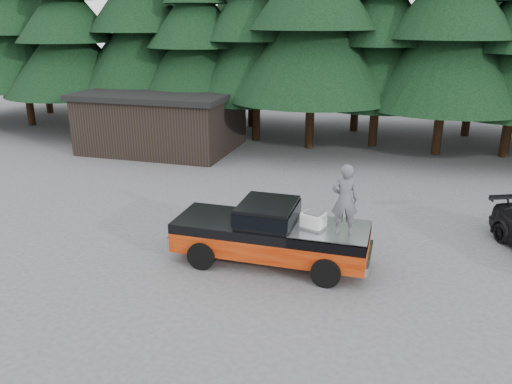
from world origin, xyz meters
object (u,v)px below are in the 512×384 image
(pickup_truck, at_px, (271,242))
(utility_building, at_px, (163,120))
(man_on_bed, at_px, (345,200))
(air_compressor, at_px, (313,221))

(pickup_truck, xyz_separation_m, utility_building, (-9.57, 12.13, 1.00))
(man_on_bed, distance_m, utility_building, 17.10)
(pickup_truck, distance_m, air_compressor, 1.57)
(pickup_truck, xyz_separation_m, man_on_bed, (2.17, -0.28, 1.68))
(pickup_truck, height_order, man_on_bed, man_on_bed)
(air_compressor, bearing_deg, utility_building, 148.93)
(man_on_bed, relative_size, utility_building, 0.24)
(pickup_truck, bearing_deg, air_compressor, -4.54)
(air_compressor, height_order, utility_building, utility_building)
(pickup_truck, xyz_separation_m, air_compressor, (1.30, -0.10, 0.88))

